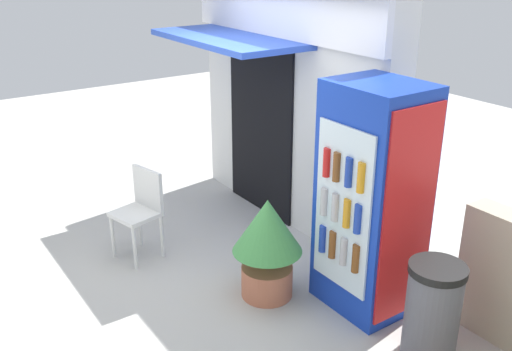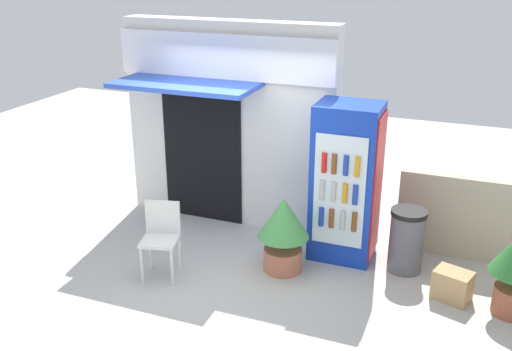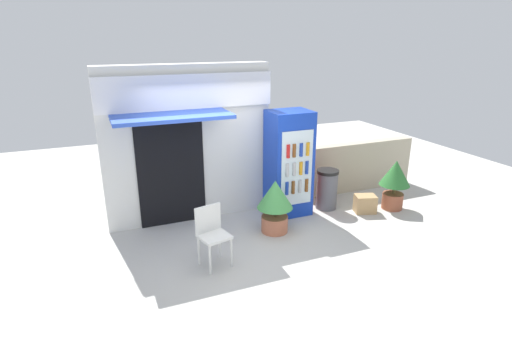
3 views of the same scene
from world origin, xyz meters
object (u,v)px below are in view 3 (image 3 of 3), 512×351
object	(u,v)px
drink_cooler	(289,163)
cardboard_box	(365,204)
trash_bin	(327,189)
potted_plant_near_shop	(275,202)
plastic_chair	(212,231)
potted_plant_curbside	(395,180)

from	to	relation	value
drink_cooler	cardboard_box	size ratio (longest dim) A/B	5.06
cardboard_box	trash_bin	bearing A→B (deg)	141.01
drink_cooler	potted_plant_near_shop	size ratio (longest dim) A/B	2.10
plastic_chair	potted_plant_curbside	world-z (taller)	potted_plant_curbside
plastic_chair	potted_plant_curbside	distance (m)	3.92
drink_cooler	potted_plant_curbside	bearing A→B (deg)	-17.41
plastic_chair	cardboard_box	size ratio (longest dim) A/B	2.32
plastic_chair	potted_plant_near_shop	xyz separation A→B (m)	(1.30, 0.61, 0.02)
drink_cooler	cardboard_box	world-z (taller)	drink_cooler
drink_cooler	trash_bin	distance (m)	0.99
plastic_chair	cardboard_box	xyz separation A→B (m)	(3.26, 0.68, -0.36)
drink_cooler	plastic_chair	distance (m)	2.31
plastic_chair	potted_plant_near_shop	size ratio (longest dim) A/B	0.97
potted_plant_near_shop	trash_bin	world-z (taller)	potted_plant_near_shop
potted_plant_near_shop	potted_plant_curbside	xyz separation A→B (m)	(2.57, 0.02, 0.05)
drink_cooler	cardboard_box	xyz separation A→B (m)	(1.37, -0.57, -0.81)
potted_plant_curbside	trash_bin	world-z (taller)	potted_plant_curbside
plastic_chair	potted_plant_near_shop	distance (m)	1.44
drink_cooler	trash_bin	bearing A→B (deg)	-7.21
potted_plant_curbside	trash_bin	size ratio (longest dim) A/B	1.25
drink_cooler	plastic_chair	world-z (taller)	drink_cooler
trash_bin	cardboard_box	bearing A→B (deg)	-38.99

